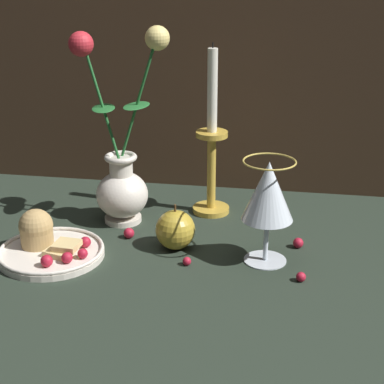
{
  "coord_description": "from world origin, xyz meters",
  "views": [
    {
      "loc": [
        0.19,
        -0.95,
        0.49
      ],
      "look_at": [
        0.03,
        0.02,
        0.1
      ],
      "focal_mm": 60.0,
      "sensor_mm": 36.0,
      "label": 1
    }
  ],
  "objects_px": {
    "vase": "(122,171)",
    "apple_beside_vase": "(178,230)",
    "plate_with_pastries": "(47,244)",
    "candlestick": "(212,152)",
    "wine_glass": "(268,195)"
  },
  "relations": [
    {
      "from": "vase",
      "to": "candlestick",
      "type": "height_order",
      "value": "vase"
    },
    {
      "from": "plate_with_pastries",
      "to": "candlestick",
      "type": "distance_m",
      "value": 0.35
    },
    {
      "from": "vase",
      "to": "apple_beside_vase",
      "type": "distance_m",
      "value": 0.17
    },
    {
      "from": "apple_beside_vase",
      "to": "candlestick",
      "type": "bearing_deg",
      "value": 78.76
    },
    {
      "from": "candlestick",
      "to": "apple_beside_vase",
      "type": "bearing_deg",
      "value": -101.24
    },
    {
      "from": "vase",
      "to": "plate_with_pastries",
      "type": "relative_size",
      "value": 2.04
    },
    {
      "from": "vase",
      "to": "apple_beside_vase",
      "type": "height_order",
      "value": "vase"
    },
    {
      "from": "wine_glass",
      "to": "apple_beside_vase",
      "type": "distance_m",
      "value": 0.17
    },
    {
      "from": "candlestick",
      "to": "apple_beside_vase",
      "type": "xyz_separation_m",
      "value": [
        -0.03,
        -0.17,
        -0.09
      ]
    },
    {
      "from": "plate_with_pastries",
      "to": "wine_glass",
      "type": "relative_size",
      "value": 1.01
    },
    {
      "from": "wine_glass",
      "to": "apple_beside_vase",
      "type": "xyz_separation_m",
      "value": [
        -0.15,
        0.02,
        -0.08
      ]
    },
    {
      "from": "candlestick",
      "to": "apple_beside_vase",
      "type": "relative_size",
      "value": 4.06
    },
    {
      "from": "vase",
      "to": "apple_beside_vase",
      "type": "relative_size",
      "value": 4.5
    },
    {
      "from": "vase",
      "to": "candlestick",
      "type": "relative_size",
      "value": 1.11
    },
    {
      "from": "plate_with_pastries",
      "to": "apple_beside_vase",
      "type": "distance_m",
      "value": 0.22
    }
  ]
}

